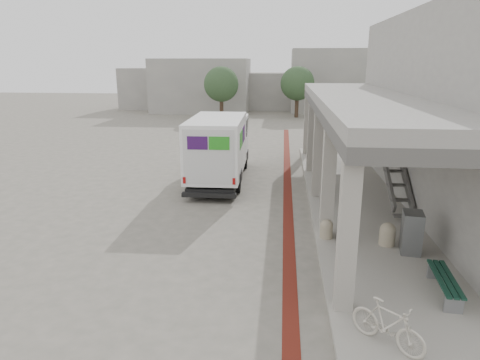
# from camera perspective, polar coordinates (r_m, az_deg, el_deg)

# --- Properties ---
(ground) EXTENTS (120.00, 120.00, 0.00)m
(ground) POSITION_cam_1_polar(r_m,az_deg,el_deg) (12.85, 2.02, -8.26)
(ground) COLOR #636055
(ground) RESTS_ON ground
(bike_lane_stripe) EXTENTS (0.35, 40.00, 0.01)m
(bike_lane_stripe) POSITION_cam_1_polar(r_m,az_deg,el_deg) (14.68, 6.45, -5.22)
(bike_lane_stripe) COLOR #5C1B12
(bike_lane_stripe) RESTS_ON ground
(sidewalk) EXTENTS (4.40, 28.00, 0.12)m
(sidewalk) POSITION_cam_1_polar(r_m,az_deg,el_deg) (13.22, 19.79, -8.24)
(sidewalk) COLOR gray
(sidewalk) RESTS_ON ground
(transit_building) EXTENTS (7.60, 17.00, 7.00)m
(transit_building) POSITION_cam_1_polar(r_m,az_deg,el_deg) (17.44, 26.46, 8.06)
(transit_building) COLOR gray
(transit_building) RESTS_ON ground
(distant_backdrop) EXTENTS (28.00, 10.00, 6.50)m
(distant_backdrop) POSITION_cam_1_polar(r_m,az_deg,el_deg) (47.83, 1.49, 12.51)
(distant_backdrop) COLOR gray
(distant_backdrop) RESTS_ON ground
(tree_left) EXTENTS (3.20, 3.20, 4.80)m
(tree_left) POSITION_cam_1_polar(r_m,az_deg,el_deg) (40.20, -2.51, 12.62)
(tree_left) COLOR #38281C
(tree_left) RESTS_ON ground
(tree_mid) EXTENTS (3.20, 3.20, 4.80)m
(tree_mid) POSITION_cam_1_polar(r_m,az_deg,el_deg) (41.81, 7.67, 12.61)
(tree_mid) COLOR #38281C
(tree_mid) RESTS_ON ground
(tree_right) EXTENTS (3.20, 3.20, 4.80)m
(tree_right) POSITION_cam_1_polar(r_m,az_deg,el_deg) (41.83, 18.97, 11.93)
(tree_right) COLOR #38281C
(tree_right) RESTS_ON ground
(fedex_truck) EXTENTS (2.27, 6.89, 2.92)m
(fedex_truck) POSITION_cam_1_polar(r_m,az_deg,el_deg) (19.03, -2.74, 4.51)
(fedex_truck) COLOR black
(fedex_truck) RESTS_ON ground
(bench) EXTENTS (0.54, 1.82, 0.42)m
(bench) POSITION_cam_1_polar(r_m,az_deg,el_deg) (10.83, 25.63, -12.18)
(bench) COLOR gray
(bench) RESTS_ON sidewalk
(bollard_near) EXTENTS (0.38, 0.38, 0.56)m
(bollard_near) POSITION_cam_1_polar(r_m,az_deg,el_deg) (12.99, 11.46, -6.39)
(bollard_near) COLOR gray
(bollard_near) RESTS_ON sidewalk
(bollard_far) EXTENTS (0.44, 0.44, 0.66)m
(bollard_far) POSITION_cam_1_polar(r_m,az_deg,el_deg) (12.95, 19.07, -6.79)
(bollard_far) COLOR tan
(bollard_far) RESTS_ON sidewalk
(utility_cabinet) EXTENTS (0.62, 0.76, 1.15)m
(utility_cabinet) POSITION_cam_1_polar(r_m,az_deg,el_deg) (12.61, 21.91, -6.50)
(utility_cabinet) COLOR slate
(utility_cabinet) RESTS_ON sidewalk
(bicycle_cream) EXTENTS (1.38, 1.32, 0.89)m
(bicycle_cream) POSITION_cam_1_polar(r_m,az_deg,el_deg) (8.62, 19.11, -17.73)
(bicycle_cream) COLOR beige
(bicycle_cream) RESTS_ON sidewalk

